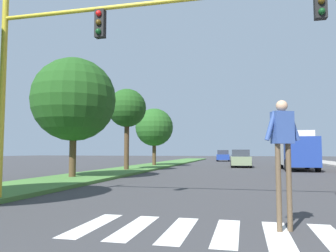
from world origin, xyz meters
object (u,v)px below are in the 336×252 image
Objects in this scene: tree_mid at (74,100)px; pedestrian_performer at (283,143)px; truck_box_delivery at (297,149)px; traffic_light_gantry at (102,47)px; sedan_far_horizon at (223,156)px; sedan_distant at (239,157)px; tree_far at (127,109)px; sedan_midblock at (241,159)px; tree_distant at (154,127)px.

pedestrian_performer is at bearing -43.84° from tree_mid.
pedestrian_performer is 21.44m from truck_box_delivery.
pedestrian_performer is at bearing -20.69° from traffic_light_gantry.
tree_mid reaches higher than sedan_far_horizon.
sedan_distant is at bearing 71.63° from tree_mid.
tree_mid is at bearing -93.29° from tree_far.
tree_far is 0.97× the size of truck_box_delivery.
traffic_light_gantry is at bearing -95.64° from sedan_distant.
sedan_far_horizon is (5.42, 26.38, -3.91)m from tree_far.
tree_mid reaches higher than sedan_distant.
sedan_distant is at bearing 109.89° from truck_box_delivery.
traffic_light_gantry is 23.89m from sedan_midblock.
tree_mid is 34.15m from sedan_far_horizon.
tree_far reaches higher than sedan_distant.
tree_far is 7.79m from tree_distant.
pedestrian_performer is 0.58× the size of sedan_midblock.
pedestrian_performer reaches higher than sedan_far_horizon.
truck_box_delivery is at bearing 80.94° from pedestrian_performer.
sedan_far_horizon is at bearing 108.43° from truck_box_delivery.
tree_distant is 0.52× the size of traffic_light_gantry.
tree_far is 27.21m from sedan_far_horizon.
pedestrian_performer is (9.64, -9.25, -2.61)m from tree_mid.
traffic_light_gantry reaches higher than truck_box_delivery.
tree_mid is 0.60× the size of traffic_light_gantry.
sedan_midblock is (8.15, 8.73, -3.91)m from tree_far.
truck_box_delivery is at bearing 42.48° from tree_mid.
sedan_far_horizon is at bearing 80.12° from tree_mid.
pedestrian_performer is 0.54× the size of sedan_distant.
sedan_distant is at bearing 92.25° from pedestrian_performer.
sedan_far_horizon is 0.66× the size of truck_box_delivery.
sedan_midblock is at bearing 138.79° from truck_box_delivery.
sedan_midblock is 5.98m from truck_box_delivery.
tree_far is (0.41, 7.09, 0.40)m from tree_mid.
sedan_midblock is (-1.08, 25.07, -0.90)m from pedestrian_performer.
sedan_distant is 8.85m from sedan_far_horizon.
sedan_far_horizon is (5.83, 33.47, -3.51)m from tree_mid.
tree_far reaches higher than sedan_far_horizon.
sedan_midblock is at bearing 61.58° from tree_mid.
tree_far is at bearing 107.72° from traffic_light_gantry.
traffic_light_gantry is (4.70, -22.37, 0.61)m from tree_distant.
tree_distant is at bearing -173.15° from sedan_midblock.
sedan_far_horizon is at bearing 106.14° from sedan_distant.
sedan_distant is (8.29, 24.97, -3.52)m from tree_mid.
tree_mid is 13.61m from pedestrian_performer.
tree_distant is at bearing 111.02° from pedestrian_performer.
traffic_light_gantry is 1.71× the size of truck_box_delivery.
truck_box_delivery is (4.45, -3.90, 0.87)m from sedan_midblock.
sedan_midblock is 0.93× the size of sedan_distant.
traffic_light_gantry is at bearing -72.28° from tree_far.
tree_far is 2.41× the size of pedestrian_performer.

